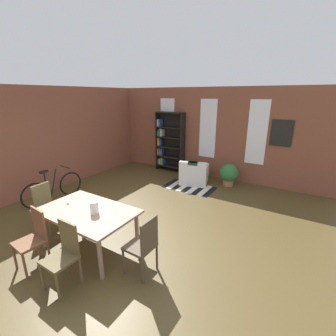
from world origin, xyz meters
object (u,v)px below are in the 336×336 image
Objects in this scene: dining_chair_head_left at (47,206)px; bicycle_second at (53,188)px; dining_chair_head_right at (144,244)px; bookshelf_tall at (168,142)px; dining_table at (87,215)px; vase_on_table at (94,208)px; dining_chair_near_left at (34,237)px; dining_chair_near_right at (64,253)px; potted_plant_by_shelf at (229,174)px; armchair_white at (194,175)px.

bicycle_second is at bearing 143.24° from dining_chair_head_left.
bookshelf_tall reaches higher than dining_chair_head_right.
dining_table is 1.75× the size of dining_chair_head_left.
dining_chair_near_left reaches higher than vase_on_table.
dining_chair_head_right is at bearing 0.11° from dining_chair_head_left.
potted_plant_by_shelf is (0.78, 4.96, -0.14)m from dining_chair_near_right.
bicycle_second is (-2.55, -3.00, 0.05)m from armchair_white.
dining_chair_head_right and dining_chair_near_left have the same top height.
dining_chair_head_left is (-1.20, -0.01, -0.14)m from dining_table.
dining_chair_head_left is 4.60m from bookshelf_tall.
potted_plant_by_shelf is at bearing 60.81° from dining_chair_head_left.
dining_chair_near_left is (-1.57, -0.75, 0.00)m from dining_chair_head_right.
vase_on_table is 0.10× the size of bookshelf_tall.
dining_chair_head_right reaches higher than bicycle_second.
dining_chair_head_left reaches higher than armchair_white.
bookshelf_tall reaches higher than potted_plant_by_shelf.
dining_chair_near_left is at bearing -126.71° from vase_on_table.
dining_chair_near_right is 0.96× the size of armchair_white.
bookshelf_tall is (-1.17, 4.57, 0.36)m from dining_table.
dining_chair_head_right is 4.22m from potted_plant_by_shelf.
dining_table is at bearing 0.30° from dining_chair_head_left.
dining_chair_head_left is 0.46× the size of bookshelf_tall.
dining_chair_head_left reaches higher than dining_table.
potted_plant_by_shelf is at bearing 90.67° from dining_chair_head_right.
dining_chair_head_left is at bearing 154.83° from dining_chair_near_right.
dining_chair_head_left is (-1.39, -0.01, -0.33)m from vase_on_table.
dining_table is 2.53m from bicycle_second.
armchair_white is (0.56, 4.60, -0.23)m from dining_chair_near_left.
potted_plant_by_shelf is at bearing -8.69° from bookshelf_tall.
dining_chair_near_right is 5.56m from bookshelf_tall.
dining_chair_near_right is 1.42× the size of potted_plant_by_shelf.
bookshelf_tall reaches higher than dining_chair_head_left.
bookshelf_tall is (0.03, 4.57, 0.50)m from dining_chair_head_left.
dining_chair_head_left is 1.12m from dining_chair_near_left.
dining_chair_near_right reaches higher than bicycle_second.
vase_on_table is 0.22× the size of dining_chair_head_right.
dining_chair_head_left is 1.45m from bicycle_second.
vase_on_table is at bearing 103.74° from dining_chair_near_right.
dining_chair_near_left reaches higher than armchair_white.
dining_chair_head_left is at bearing -36.76° from bicycle_second.
bookshelf_tall reaches higher than bicycle_second.
bicycle_second reaches higher than potted_plant_by_shelf.
dining_chair_head_right reaches higher than vase_on_table.
vase_on_table reaches higher than bicycle_second.
armchair_white is (1.36, -0.72, -0.74)m from bookshelf_tall.
dining_chair_head_right is at bearing -75.30° from armchair_white.
dining_chair_head_right is at bearing 25.42° from dining_chair_near_left.
dining_chair_head_left is 2.41m from dining_chair_head_right.
dining_chair_near_left is 0.59× the size of bicycle_second.
dining_chair_head_left is at bearing 138.45° from dining_chair_near_left.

